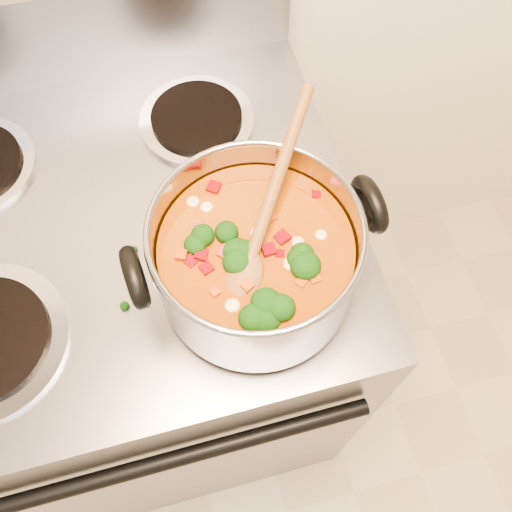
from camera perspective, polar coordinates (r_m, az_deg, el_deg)
The scene contains 4 objects.
electric_range at distance 1.26m, azimuth -10.32°, elevation -6.92°, with size 0.73×0.66×1.08m.
stockpot at distance 0.70m, azimuth -0.04°, elevation -0.22°, with size 0.31×0.25×0.15m.
wooden_spoon at distance 0.67m, azimuth 0.50°, elevation 2.87°, with size 0.18×0.25×0.09m.
cooktop_crumbs at distance 0.82m, azimuth -10.36°, elevation 1.47°, with size 0.20×0.19×0.01m.
Camera 1 is at (0.09, 0.70, 1.63)m, focal length 40.00 mm.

